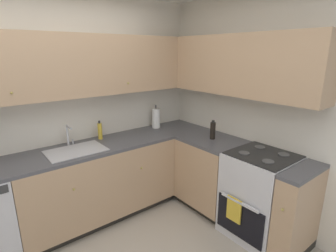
{
  "coord_description": "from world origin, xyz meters",
  "views": [
    {
      "loc": [
        -0.69,
        -1.42,
        1.94
      ],
      "look_at": [
        1.01,
        0.72,
        1.16
      ],
      "focal_mm": 28.09,
      "sensor_mm": 36.0,
      "label": 1
    }
  ],
  "objects_px": {
    "paper_towel_roll": "(156,118)",
    "soap_bottle": "(100,131)",
    "oven_range": "(259,194)",
    "oil_bottle": "(213,130)"
  },
  "relations": [
    {
      "from": "soap_bottle",
      "to": "oil_bottle",
      "type": "height_order",
      "value": "oil_bottle"
    },
    {
      "from": "soap_bottle",
      "to": "paper_towel_roll",
      "type": "height_order",
      "value": "paper_towel_roll"
    },
    {
      "from": "oven_range",
      "to": "paper_towel_roll",
      "type": "bearing_deg",
      "value": 100.03
    },
    {
      "from": "soap_bottle",
      "to": "paper_towel_roll",
      "type": "relative_size",
      "value": 0.69
    },
    {
      "from": "oven_range",
      "to": "soap_bottle",
      "type": "distance_m",
      "value": 1.95
    },
    {
      "from": "oil_bottle",
      "to": "soap_bottle",
      "type": "bearing_deg",
      "value": 141.7
    },
    {
      "from": "paper_towel_roll",
      "to": "oil_bottle",
      "type": "distance_m",
      "value": 0.86
    },
    {
      "from": "oven_range",
      "to": "paper_towel_roll",
      "type": "xyz_separation_m",
      "value": [
        -0.27,
        1.5,
        0.59
      ]
    },
    {
      "from": "paper_towel_roll",
      "to": "soap_bottle",
      "type": "bearing_deg",
      "value": 178.6
    },
    {
      "from": "oven_range",
      "to": "oil_bottle",
      "type": "bearing_deg",
      "value": 91.55
    }
  ]
}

